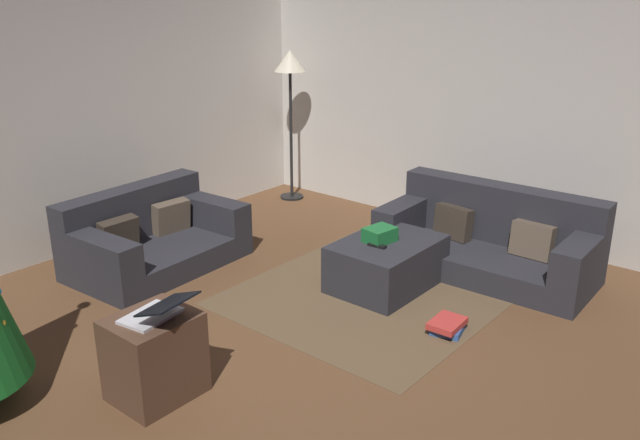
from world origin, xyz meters
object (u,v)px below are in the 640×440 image
Objects in this scene: book_stack at (447,326)px; corner_lamp at (290,73)px; couch_left at (150,237)px; gift_box at (380,235)px; tv_remote at (377,246)px; couch_right at (490,240)px; side_table at (154,357)px; ottoman at (387,264)px; laptop at (157,311)px.

corner_lamp is at bearing 61.00° from book_stack.
book_stack is (0.62, -2.76, -0.21)m from couch_left.
couch_left is 2.84m from book_stack.
corner_lamp reaches higher than gift_box.
couch_left reaches higher than book_stack.
tv_remote is 0.92m from book_stack.
couch_right is 3.24m from side_table.
side_table is (-2.28, 0.20, 0.07)m from ottoman.
book_stack is at bearing -27.11° from laptop.
gift_box is 0.81× the size of book_stack.
laptop is at bearing 152.89° from book_stack.
corner_lamp reaches higher than couch_left.
gift_box is at bearing 130.97° from ottoman.
laptop is (-2.27, 0.14, 0.40)m from ottoman.
corner_lamp reaches higher than couch_right.
couch_right is 11.99× the size of tv_remote.
couch_left reaches higher than gift_box.
book_stack is at bearing -119.00° from corner_lamp.
tv_remote is (-1.05, 0.52, 0.14)m from couch_right.
couch_left is 0.82× the size of couch_right.
corner_lamp is (1.35, 2.31, 1.30)m from ottoman.
gift_box is 2.23m from laptop.
gift_box is 2.25m from side_table.
ottoman is at bearing -4.18° from tv_remote.
couch_left reaches higher than tv_remote.
couch_right is at bearing -12.84° from side_table.
book_stack is (-1.27, -0.30, -0.23)m from couch_right.
ottoman reaches higher than book_stack.
couch_right is 1.03m from ottoman.
gift_box is at bearing 68.47° from book_stack.
couch_left is at bearing 102.60° from book_stack.
tv_remote is at bearing -3.98° from laptop.
couch_left is at bearing -171.18° from corner_lamp.
tv_remote reaches higher than book_stack.
ottoman is (-0.89, 0.52, -0.08)m from couch_right.
ottoman is 2.31m from laptop.
couch_right is at bearing -31.96° from tv_remote.
couch_left is at bearing 55.00° from laptop.
side_table is 4.37m from corner_lamp.
laptop is at bearing 177.66° from gift_box.
corner_lamp is (1.39, 2.26, 1.03)m from gift_box.
corner_lamp is at bearing -11.30° from couch_right.
corner_lamp reaches higher than book_stack.
couch_right reaches higher than tv_remote.
side_table is 0.34m from laptop.
laptop is (0.01, -0.06, 0.33)m from side_table.
laptop reaches higher than tv_remote.
laptop is 0.25× the size of corner_lamp.
corner_lamp is (3.62, 2.11, 1.23)m from side_table.
side_table is 2.16m from book_stack.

